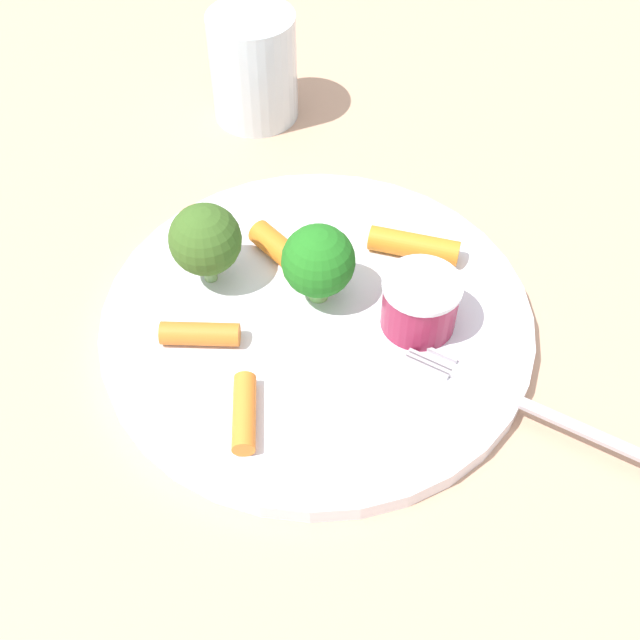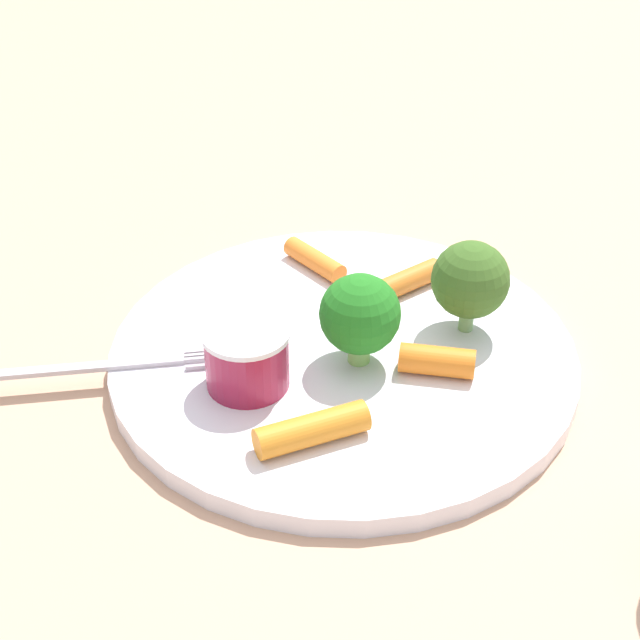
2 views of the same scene
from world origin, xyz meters
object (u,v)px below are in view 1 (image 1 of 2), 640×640
Objects in this scene: drinking_glass at (254,67)px; carrot_stick_0 at (244,413)px; plate at (317,320)px; broccoli_floret_1 at (318,262)px; carrot_stick_3 at (200,334)px; fork at (532,408)px; broccoli_floret_0 at (205,240)px; sauce_cup at (420,303)px; carrot_stick_1 at (278,247)px; carrot_stick_2 at (414,246)px.

carrot_stick_0 is at bearing 115.71° from drinking_glass.
plate is 4.92× the size of broccoli_floret_1.
drinking_glass reaches higher than broccoli_floret_1.
fork is at bearing -170.44° from carrot_stick_3.
broccoli_floret_1 is 0.33× the size of fork.
plate is at bearing -93.40° from carrot_stick_0.
broccoli_floret_0 reaches higher than carrot_stick_0.
broccoli_floret_1 is at bearing -128.73° from carrot_stick_3.
broccoli_floret_0 is 1.05× the size of broccoli_floret_1.
carrot_stick_0 is at bearing 128.63° from broccoli_floret_0.
sauce_cup is at bearing -162.77° from plate.
carrot_stick_0 is at bearing 107.49° from carrot_stick_1.
broccoli_floret_1 is at bearing -89.97° from carrot_stick_0.
fork is (-0.19, -0.03, -0.01)m from carrot_stick_3.
broccoli_floret_0 reaches higher than broccoli_floret_1.
drinking_glass is at bearing -71.64° from broccoli_floret_0.
plate is 5.61× the size of sauce_cup.
carrot_stick_2 is (-0.11, -0.07, -0.03)m from broccoli_floret_0.
broccoli_floret_0 reaches higher than fork.
broccoli_floret_0 is at bearing -0.19° from plate.
plate is 5.68× the size of carrot_stick_3.
plate is at bearing -6.33° from fork.
fork is at bearing 175.80° from broccoli_floret_0.
plate is 0.06m from carrot_stick_1.
carrot_stick_2 is (-0.04, -0.07, 0.01)m from plate.
carrot_stick_1 is at bearing -15.48° from fork.
sauce_cup is 0.56× the size of drinking_glass.
carrot_stick_2 is at bearing -67.74° from sauce_cup.
fork is (-0.14, 0.03, -0.03)m from broccoli_floret_1.
carrot_stick_0 is at bearing 58.59° from sauce_cup.
fork is 1.92× the size of drinking_glass.
drinking_glass reaches higher than sauce_cup.
broccoli_floret_0 is 0.05m from carrot_stick_1.
carrot_stick_2 is at bearing -116.82° from plate.
plate is 1.65× the size of fork.
plate is 0.08m from broccoli_floret_0.
sauce_cup reaches higher than carrot_stick_0.
carrot_stick_3 is 0.29× the size of fork.
broccoli_floret_0 is 0.67× the size of drinking_glass.
plate is at bearing 17.23° from sauce_cup.
carrot_stick_1 is 0.19m from fork.
carrot_stick_1 reaches higher than carrot_stick_0.
carrot_stick_0 is 0.06m from carrot_stick_3.
broccoli_floret_0 is 0.19m from drinking_glass.
plate is 0.04m from broccoli_floret_1.
carrot_stick_3 is (-0.02, 0.05, -0.03)m from broccoli_floret_0.
sauce_cup is at bearing -172.31° from broccoli_floret_0.
carrot_stick_3 is at bearing 109.22° from drinking_glass.
broccoli_floret_0 is at bearing 7.69° from sauce_cup.
sauce_cup is 0.10m from carrot_stick_1.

